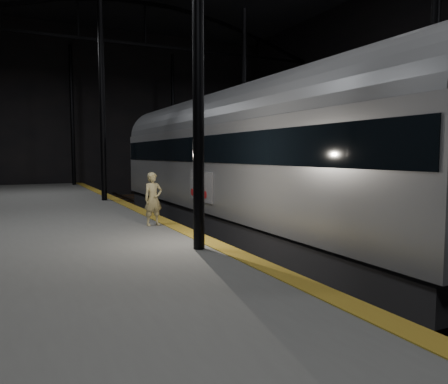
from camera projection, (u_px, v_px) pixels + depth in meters
ground at (256, 245)px, 15.49m from camera, size 44.00×44.00×0.00m
platform_left at (23, 251)px, 12.23m from camera, size 9.00×43.80×1.00m
platform_right at (408, 218)px, 18.66m from camera, size 9.00×43.80×1.00m
tactile_strip at (168, 223)px, 14.01m from camera, size 0.50×43.80×0.01m
track at (256, 243)px, 15.48m from camera, size 2.40×43.00×0.24m
train at (234, 157)px, 16.79m from camera, size 3.11×20.80×5.56m
woman at (153, 199)px, 13.45m from camera, size 0.65×0.48×1.65m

